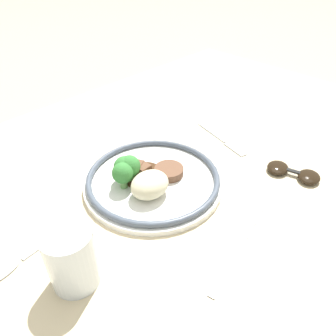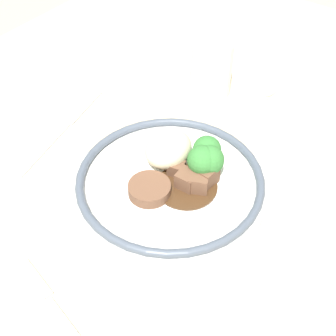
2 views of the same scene
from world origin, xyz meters
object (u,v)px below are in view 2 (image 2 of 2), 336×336
(spoon, at_px, (268,94))
(juice_glass, at_px, (211,72))
(fork, at_px, (50,300))
(plate, at_px, (174,176))
(knife, at_px, (67,126))

(spoon, bearing_deg, juice_glass, 115.15)
(fork, height_order, spoon, spoon)
(plate, distance_m, juice_glass, 0.24)
(plate, xyz_separation_m, knife, (0.00, 0.22, -0.02))
(knife, bearing_deg, fork, -151.31)
(fork, distance_m, knife, 0.32)
(juice_glass, height_order, spoon, juice_glass)
(plate, bearing_deg, spoon, -2.00)
(juice_glass, height_order, knife, juice_glass)
(plate, relative_size, juice_glass, 2.82)
(fork, distance_m, spoon, 0.51)
(plate, height_order, knife, plate)
(juice_glass, distance_m, spoon, 0.11)
(plate, relative_size, knife, 1.22)
(juice_glass, distance_m, fork, 0.46)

